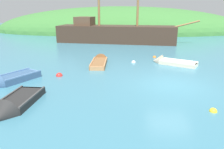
# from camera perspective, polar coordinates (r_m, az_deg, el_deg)

# --- Properties ---
(ground_plane) EXTENTS (120.00, 120.00, 0.00)m
(ground_plane) POSITION_cam_1_polar(r_m,az_deg,el_deg) (12.24, 15.86, -2.70)
(ground_plane) COLOR teal
(shore_hill) EXTENTS (50.55, 20.53, 9.74)m
(shore_hill) POSITION_cam_1_polar(r_m,az_deg,el_deg) (43.59, 2.35, 11.74)
(shore_hill) COLOR #387033
(shore_hill) RESTS_ON ground
(sailing_ship) EXTENTS (17.84, 5.94, 13.12)m
(sailing_ship) POSITION_cam_1_polar(r_m,az_deg,el_deg) (27.87, 0.83, 10.52)
(sailing_ship) COLOR #38281E
(sailing_ship) RESTS_ON ground
(rowboat_near_dock) EXTENTS (3.49, 2.71, 1.10)m
(rowboat_near_dock) POSITION_cam_1_polar(r_m,az_deg,el_deg) (17.00, 15.56, 3.08)
(rowboat_near_dock) COLOR beige
(rowboat_near_dock) RESTS_ON ground
(rowboat_portside) EXTENTS (1.42, 3.14, 1.18)m
(rowboat_portside) POSITION_cam_1_polar(r_m,az_deg,el_deg) (9.93, -25.13, -7.80)
(rowboat_portside) COLOR black
(rowboat_portside) RESTS_ON ground
(rowboat_outer_right) EXTENTS (1.10, 3.80, 1.04)m
(rowboat_outer_right) POSITION_cam_1_polar(r_m,az_deg,el_deg) (16.62, -3.35, 3.39)
(rowboat_outer_right) COLOR brown
(rowboat_outer_right) RESTS_ON ground
(rowboat_center) EXTENTS (2.52, 3.19, 1.13)m
(rowboat_center) POSITION_cam_1_polar(r_m,az_deg,el_deg) (13.46, -25.91, -1.43)
(rowboat_center) COLOR #335175
(rowboat_center) RESTS_ON ground
(buoy_white) EXTENTS (0.33, 0.33, 0.33)m
(buoy_white) POSITION_cam_1_polar(r_m,az_deg,el_deg) (16.94, 5.90, 3.29)
(buoy_white) COLOR white
(buoy_white) RESTS_ON ground
(buoy_yellow) EXTENTS (0.32, 0.32, 0.32)m
(buoy_yellow) POSITION_cam_1_polar(r_m,az_deg,el_deg) (9.71, 25.89, -9.09)
(buoy_yellow) COLOR yellow
(buoy_yellow) RESTS_ON ground
(buoy_red) EXTENTS (0.42, 0.42, 0.42)m
(buoy_red) POSITION_cam_1_polar(r_m,az_deg,el_deg) (13.76, -14.22, -0.38)
(buoy_red) COLOR red
(buoy_red) RESTS_ON ground
(buoy_orange) EXTENTS (0.31, 0.31, 0.31)m
(buoy_orange) POSITION_cam_1_polar(r_m,az_deg,el_deg) (19.07, 11.51, 4.59)
(buoy_orange) COLOR orange
(buoy_orange) RESTS_ON ground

